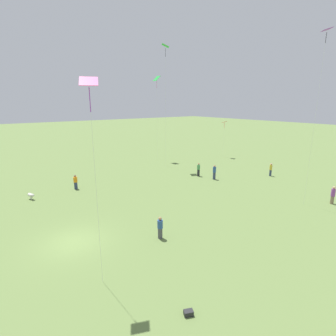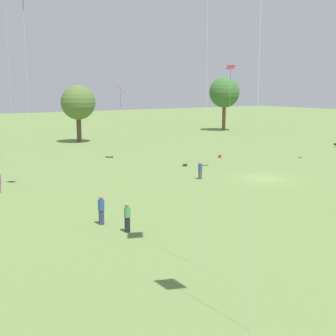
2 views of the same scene
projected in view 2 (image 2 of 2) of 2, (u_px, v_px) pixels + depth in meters
name	position (u px, v px, depth m)	size (l,w,h in m)	color
ground_plane	(264.00, 178.00, 42.99)	(240.00, 240.00, 0.00)	olive
tree_1	(78.00, 103.00, 69.87)	(5.18, 5.18, 8.61)	brown
tree_2	(224.00, 93.00, 88.78)	(5.77, 5.77, 10.14)	brown
person_2	(200.00, 170.00, 42.61)	(0.43, 0.43, 1.61)	#4C4C51
person_5	(101.00, 210.00, 28.56)	(0.51, 0.51, 1.82)	#333D5B
person_6	(127.00, 218.00, 27.04)	(0.54, 0.54, 1.73)	#232328
kite_3	(120.00, 91.00, 52.31)	(1.24, 1.40, 8.51)	red
kite_5	(23.00, 10.00, 34.70)	(0.98, 0.98, 15.14)	purple
kite_8	(231.00, 72.00, 45.49)	(1.02, 0.96, 10.46)	#E54C99
dog_0	(336.00, 144.00, 65.47)	(0.84, 0.35, 0.56)	black
picnic_bag_1	(185.00, 165.00, 49.60)	(0.50, 0.43, 0.24)	#262628
picnic_bag_2	(220.00, 156.00, 55.46)	(0.47, 0.44, 0.35)	#933833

